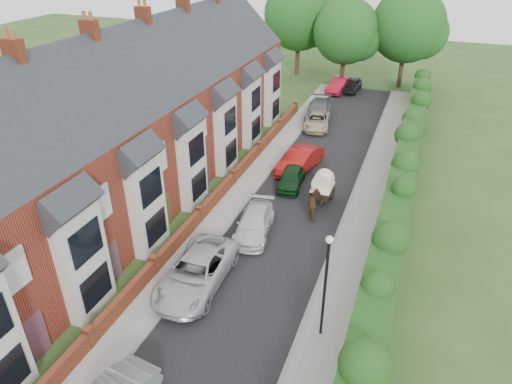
# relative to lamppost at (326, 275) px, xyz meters

# --- Properties ---
(road) EXTENTS (6.00, 58.00, 0.02)m
(road) POSITION_rel_lamppost_xyz_m (-3.90, 7.00, -3.29)
(road) COLOR black
(road) RESTS_ON ground
(pavement_hedge_side) EXTENTS (2.20, 58.00, 0.12)m
(pavement_hedge_side) POSITION_rel_lamppost_xyz_m (0.20, 7.00, -3.24)
(pavement_hedge_side) COLOR gray
(pavement_hedge_side) RESTS_ON ground
(pavement_house_side) EXTENTS (1.70, 58.00, 0.12)m
(pavement_house_side) POSITION_rel_lamppost_xyz_m (-7.75, 7.00, -3.24)
(pavement_house_side) COLOR gray
(pavement_house_side) RESTS_ON ground
(kerb_hedge_side) EXTENTS (0.18, 58.00, 0.13)m
(kerb_hedge_side) POSITION_rel_lamppost_xyz_m (-0.85, 7.00, -3.23)
(kerb_hedge_side) COLOR gray
(kerb_hedge_side) RESTS_ON ground
(kerb_house_side) EXTENTS (0.18, 58.00, 0.13)m
(kerb_house_side) POSITION_rel_lamppost_xyz_m (-6.95, 7.00, -3.23)
(kerb_house_side) COLOR gray
(kerb_house_side) RESTS_ON ground
(hedge) EXTENTS (2.10, 58.00, 2.85)m
(hedge) POSITION_rel_lamppost_xyz_m (2.00, 7.00, -1.70)
(hedge) COLOR #1A3A12
(hedge) RESTS_ON ground
(terrace_row) EXTENTS (9.05, 40.50, 11.50)m
(terrace_row) POSITION_rel_lamppost_xyz_m (-14.27, 5.98, 1.18)
(terrace_row) COLOR #9B3627
(terrace_row) RESTS_ON ground
(garden_wall_row) EXTENTS (0.35, 40.35, 1.10)m
(garden_wall_row) POSITION_rel_lamppost_xyz_m (-8.75, 6.00, -2.84)
(garden_wall_row) COLOR brown
(garden_wall_row) RESTS_ON ground
(lamppost) EXTENTS (0.32, 0.32, 5.16)m
(lamppost) POSITION_rel_lamppost_xyz_m (0.00, 0.00, 0.00)
(lamppost) COLOR black
(lamppost) RESTS_ON ground
(tree_far_left) EXTENTS (7.14, 6.80, 9.29)m
(tree_far_left) POSITION_rel_lamppost_xyz_m (-6.05, 36.08, 2.41)
(tree_far_left) COLOR #332316
(tree_far_left) RESTS_ON ground
(tree_far_right) EXTENTS (7.98, 7.60, 10.31)m
(tree_far_right) POSITION_rel_lamppost_xyz_m (-0.01, 38.08, 3.02)
(tree_far_right) COLOR #332316
(tree_far_right) RESTS_ON ground
(tree_far_back) EXTENTS (8.40, 8.00, 10.82)m
(tree_far_back) POSITION_rel_lamppost_xyz_m (-11.99, 39.08, 3.32)
(tree_far_back) COLOR #332316
(tree_far_back) RESTS_ON ground
(car_silver_b) EXTENTS (2.81, 5.76, 1.57)m
(car_silver_b) POSITION_rel_lamppost_xyz_m (-6.40, 1.00, -2.51)
(car_silver_b) COLOR #B7B9BF
(car_silver_b) RESTS_ON ground
(car_white) EXTENTS (2.49, 4.71, 1.30)m
(car_white) POSITION_rel_lamppost_xyz_m (-5.35, 6.11, -2.65)
(car_white) COLOR silver
(car_white) RESTS_ON ground
(car_green) EXTENTS (1.86, 3.88, 1.28)m
(car_green) POSITION_rel_lamppost_xyz_m (-5.00, 12.20, -2.66)
(car_green) COLOR black
(car_green) RESTS_ON ground
(car_red) EXTENTS (2.62, 5.07, 1.59)m
(car_red) POSITION_rel_lamppost_xyz_m (-5.11, 14.63, -2.50)
(car_red) COLOR maroon
(car_red) RESTS_ON ground
(car_beige) EXTENTS (2.89, 4.91, 1.28)m
(car_beige) POSITION_rel_lamppost_xyz_m (-5.98, 23.13, -2.66)
(car_beige) COLOR #C0AD8B
(car_beige) RESTS_ON ground
(car_grey) EXTENTS (2.82, 5.54, 1.54)m
(car_grey) POSITION_rel_lamppost_xyz_m (-6.40, 25.40, -2.53)
(car_grey) COLOR #595B60
(car_grey) RESTS_ON ground
(car_black) EXTENTS (1.89, 4.16, 1.39)m
(car_black) POSITION_rel_lamppost_xyz_m (-5.01, 34.60, -2.60)
(car_black) COLOR black
(car_black) RESTS_ON ground
(horse) EXTENTS (1.36, 1.96, 1.51)m
(horse) POSITION_rel_lamppost_xyz_m (-2.59, 9.03, -2.54)
(horse) COLOR #4B331B
(horse) RESTS_ON ground
(horse_cart) EXTENTS (1.29, 2.85, 2.06)m
(horse_cart) POSITION_rel_lamppost_xyz_m (-2.59, 10.96, -2.12)
(horse_cart) COLOR black
(horse_cart) RESTS_ON ground
(car_extra_far) EXTENTS (2.14, 4.68, 1.49)m
(car_extra_far) POSITION_rel_lamppost_xyz_m (-6.24, 33.97, -2.55)
(car_extra_far) COLOR maroon
(car_extra_far) RESTS_ON ground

